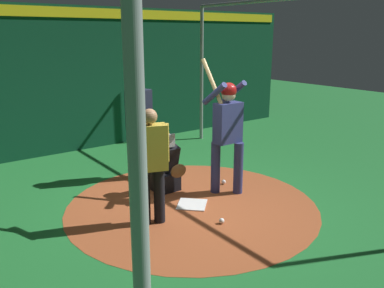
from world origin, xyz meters
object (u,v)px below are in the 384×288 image
(umpire, at_px, (139,122))
(baseball_0, at_px, (224,182))
(visitor, at_px, (150,159))
(batter, at_px, (227,127))
(catcher, at_px, (166,168))
(baseball_1, at_px, (222,221))
(home_plate, at_px, (192,204))

(umpire, xyz_separation_m, baseball_0, (1.14, 0.96, -0.97))
(visitor, distance_m, baseball_0, 1.99)
(visitor, relative_size, baseball_0, 26.38)
(batter, bearing_deg, catcher, -131.22)
(catcher, xyz_separation_m, umpire, (-0.79, -0.02, 0.63))
(baseball_1, bearing_deg, visitor, -129.09)
(baseball_0, bearing_deg, batter, -35.70)
(umpire, bearing_deg, baseball_0, 40.02)
(visitor, bearing_deg, umpire, 173.84)
(batter, bearing_deg, home_plate, -83.63)
(visitor, relative_size, baseball_1, 26.38)
(home_plate, xyz_separation_m, baseball_0, (-0.37, 0.95, 0.03))
(visitor, bearing_deg, catcher, 156.24)
(batter, distance_m, baseball_1, 1.53)
(umpire, distance_m, baseball_1, 2.44)
(catcher, height_order, baseball_1, catcher)
(umpire, relative_size, baseball_1, 24.29)
(baseball_0, bearing_deg, visitor, -73.78)
(umpire, distance_m, visitor, 1.81)
(visitor, bearing_deg, batter, 116.86)
(batter, bearing_deg, baseball_1, -43.98)
(batter, height_order, catcher, batter)
(home_plate, relative_size, baseball_0, 5.68)
(batter, distance_m, catcher, 1.19)
(umpire, bearing_deg, baseball_1, -0.77)
(baseball_0, relative_size, baseball_1, 1.00)
(baseball_1, bearing_deg, baseball_0, 137.99)
(home_plate, distance_m, batter, 1.30)
(home_plate, distance_m, baseball_1, 0.73)
(home_plate, bearing_deg, visitor, -80.30)
(catcher, relative_size, baseball_0, 13.25)
(batter, bearing_deg, umpire, -152.17)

